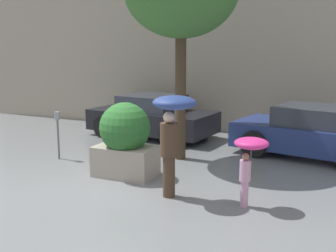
% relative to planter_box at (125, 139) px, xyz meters
% --- Properties ---
extents(ground_plane, '(40.00, 40.00, 0.00)m').
position_rel_planter_box_xyz_m(ground_plane, '(-0.37, -0.86, -0.83)').
color(ground_plane, slate).
extents(building_facade, '(18.00, 0.30, 6.00)m').
position_rel_planter_box_xyz_m(building_facade, '(-0.37, 5.64, 2.17)').
color(building_facade, '#9E937F').
rests_on(building_facade, ground).
extents(planter_box, '(1.34, 1.11, 1.64)m').
position_rel_planter_box_xyz_m(planter_box, '(0.00, 0.00, 0.00)').
color(planter_box, '#9E9384').
rests_on(planter_box, ground).
extents(person_adult, '(0.80, 0.80, 1.95)m').
position_rel_planter_box_xyz_m(person_adult, '(1.47, -0.82, 0.60)').
color(person_adult, '#473323').
rests_on(person_adult, ground).
extents(person_child, '(0.61, 0.61, 1.27)m').
position_rel_planter_box_xyz_m(person_child, '(2.90, -0.70, 0.17)').
color(person_child, '#D199B7').
rests_on(person_child, ground).
extents(parked_car_near, '(4.09, 2.42, 1.32)m').
position_rel_planter_box_xyz_m(parked_car_near, '(-1.27, 3.94, -0.21)').
color(parked_car_near, black).
rests_on(parked_car_near, ground).
extents(parked_car_far, '(4.15, 2.61, 1.32)m').
position_rel_planter_box_xyz_m(parked_car_far, '(3.58, 3.42, -0.21)').
color(parked_car_far, navy).
rests_on(parked_car_far, ground).
extents(parking_meter, '(0.14, 0.14, 1.21)m').
position_rel_planter_box_xyz_m(parking_meter, '(-2.26, 0.56, 0.05)').
color(parking_meter, '#595B60').
rests_on(parking_meter, ground).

